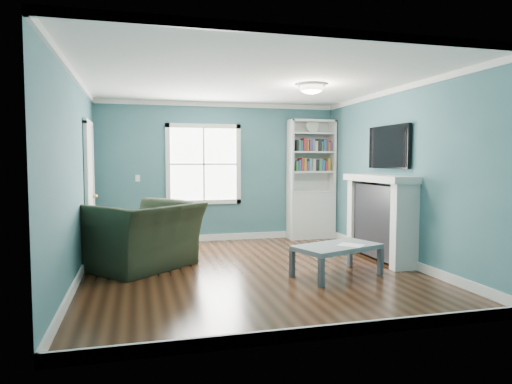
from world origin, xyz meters
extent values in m
plane|color=black|center=(0.00, 0.00, 0.00)|extent=(5.00, 5.00, 0.00)
plane|color=#31606A|center=(0.00, 2.50, 1.30)|extent=(4.50, 0.00, 4.50)
plane|color=#31606A|center=(0.00, -2.50, 1.30)|extent=(4.50, 0.00, 4.50)
plane|color=#31606A|center=(-2.25, 0.00, 1.30)|extent=(0.00, 5.00, 5.00)
plane|color=#31606A|center=(2.25, 0.00, 1.30)|extent=(0.00, 5.00, 5.00)
plane|color=white|center=(0.00, 0.00, 2.60)|extent=(5.00, 5.00, 0.00)
cube|color=white|center=(0.00, 2.48, 0.06)|extent=(4.50, 0.03, 0.12)
cube|color=white|center=(0.00, -2.48, 0.06)|extent=(4.50, 0.03, 0.12)
cube|color=white|center=(-2.23, 0.00, 0.06)|extent=(0.03, 5.00, 0.12)
cube|color=white|center=(2.23, 0.00, 0.06)|extent=(0.03, 5.00, 0.12)
cube|color=white|center=(0.00, 2.48, 2.56)|extent=(4.50, 0.04, 0.08)
cube|color=white|center=(0.00, -2.48, 2.56)|extent=(4.50, 0.04, 0.08)
cube|color=white|center=(-2.23, 0.00, 2.56)|extent=(0.04, 5.00, 0.08)
cube|color=white|center=(2.23, 0.00, 2.56)|extent=(0.04, 5.00, 0.08)
cube|color=white|center=(-0.30, 2.50, 1.45)|extent=(1.24, 0.01, 1.34)
cube|color=white|center=(-0.96, 2.48, 1.45)|extent=(0.08, 0.06, 1.50)
cube|color=white|center=(0.36, 2.48, 1.45)|extent=(0.08, 0.06, 1.50)
cube|color=white|center=(-0.30, 2.48, 0.74)|extent=(1.40, 0.06, 0.08)
cube|color=white|center=(-0.30, 2.48, 2.16)|extent=(1.40, 0.06, 0.08)
cube|color=white|center=(-0.30, 2.48, 1.45)|extent=(1.24, 0.03, 0.03)
cube|color=white|center=(-0.30, 2.48, 1.45)|extent=(0.03, 0.03, 1.34)
cube|color=silver|center=(1.77, 2.30, 0.45)|extent=(0.90, 0.35, 0.90)
cube|color=silver|center=(1.34, 2.30, 1.60)|extent=(0.04, 0.35, 1.40)
cube|color=silver|center=(2.20, 2.30, 1.60)|extent=(0.04, 0.35, 1.40)
cube|color=silver|center=(1.77, 2.46, 1.60)|extent=(0.90, 0.02, 1.40)
cube|color=silver|center=(1.77, 2.30, 2.28)|extent=(0.90, 0.35, 0.04)
cube|color=silver|center=(1.77, 2.30, 0.92)|extent=(0.84, 0.33, 0.03)
cube|color=silver|center=(1.77, 2.30, 1.30)|extent=(0.84, 0.33, 0.03)
cube|color=silver|center=(1.77, 2.30, 1.68)|extent=(0.84, 0.33, 0.03)
cube|color=silver|center=(1.77, 2.30, 2.04)|extent=(0.84, 0.33, 0.03)
cube|color=#33723F|center=(1.77, 2.28, 1.43)|extent=(0.70, 0.25, 0.22)
cube|color=#264C8C|center=(1.77, 2.28, 1.81)|extent=(0.70, 0.25, 0.22)
cylinder|color=beige|center=(1.77, 2.25, 2.19)|extent=(0.26, 0.06, 0.26)
cube|color=black|center=(2.09, 0.20, 0.60)|extent=(0.30, 1.20, 1.10)
cube|color=black|center=(2.07, 0.20, 0.40)|extent=(0.22, 0.65, 0.70)
cube|color=silver|center=(2.07, -0.47, 0.60)|extent=(0.36, 0.16, 1.20)
cube|color=silver|center=(2.07, 0.87, 0.60)|extent=(0.36, 0.16, 1.20)
cube|color=silver|center=(2.05, 0.20, 1.25)|extent=(0.44, 1.58, 0.10)
cube|color=black|center=(2.20, 0.20, 1.72)|extent=(0.06, 1.10, 0.65)
cube|color=silver|center=(-2.23, 1.40, 1.02)|extent=(0.04, 0.80, 2.05)
cube|color=white|center=(-2.22, 0.95, 1.02)|extent=(0.05, 0.08, 2.13)
cube|color=white|center=(-2.22, 1.85, 1.02)|extent=(0.05, 0.08, 2.13)
cube|color=white|center=(-2.22, 1.40, 2.09)|extent=(0.05, 0.98, 0.08)
sphere|color=#BF8C3F|center=(-2.17, 1.70, 0.95)|extent=(0.07, 0.07, 0.07)
ellipsoid|color=white|center=(0.90, 0.10, 2.54)|extent=(0.34, 0.34, 0.15)
cylinder|color=white|center=(0.90, 0.10, 2.58)|extent=(0.38, 0.38, 0.03)
cube|color=white|center=(-1.50, 2.48, 1.20)|extent=(0.08, 0.01, 0.12)
imported|color=black|center=(-1.45, 0.56, 0.62)|extent=(1.68, 1.64, 1.25)
cube|color=#464B54|center=(0.62, -0.98, 0.17)|extent=(0.08, 0.08, 0.35)
cube|color=#464B54|center=(1.63, -0.61, 0.17)|extent=(0.08, 0.08, 0.35)
cube|color=#464B54|center=(0.43, -0.46, 0.17)|extent=(0.08, 0.08, 0.35)
cube|color=#464B54|center=(1.44, -0.09, 0.17)|extent=(0.08, 0.08, 0.35)
cube|color=slate|center=(1.03, -0.53, 0.38)|extent=(1.27, 0.97, 0.06)
cube|color=white|center=(1.20, -0.61, 0.41)|extent=(0.40, 0.41, 0.00)
camera|label=1|loc=(-1.50, -6.01, 1.52)|focal=32.00mm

